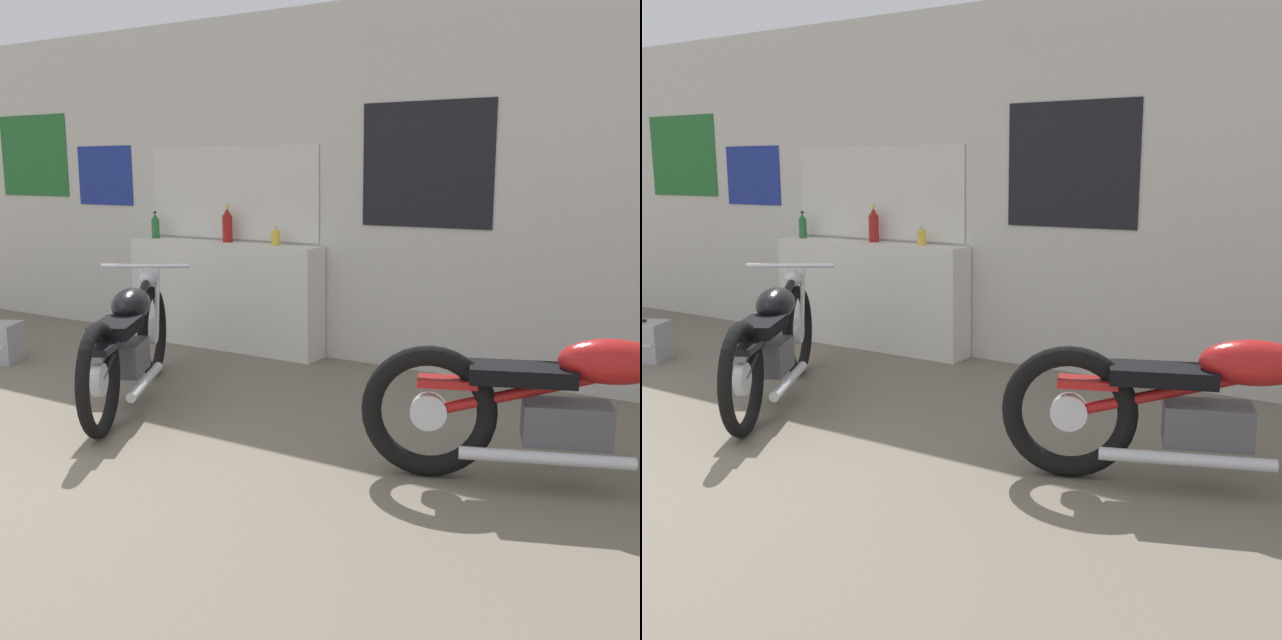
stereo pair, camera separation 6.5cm
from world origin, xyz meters
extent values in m
cube|color=beige|center=(0.00, 3.64, 1.40)|extent=(10.00, 0.06, 2.80)
cube|color=silver|center=(-0.52, 3.60, 1.35)|extent=(1.72, 0.01, 0.74)
cube|color=beige|center=(-0.52, 3.60, 1.35)|extent=(1.78, 0.01, 0.80)
cube|color=black|center=(1.29, 3.60, 1.57)|extent=(1.04, 0.01, 0.92)
cube|color=navy|center=(-2.06, 3.60, 1.49)|extent=(0.72, 0.01, 0.56)
cube|color=#23662D|center=(-3.09, 3.60, 1.68)|extent=(1.00, 0.01, 0.81)
cube|color=silver|center=(-0.52, 3.46, 0.46)|extent=(1.91, 0.28, 0.93)
cylinder|color=#23662D|center=(-1.29, 3.46, 1.01)|extent=(0.07, 0.07, 0.18)
cone|color=#23662D|center=(-1.29, 3.46, 1.13)|extent=(0.06, 0.06, 0.05)
cylinder|color=black|center=(-1.29, 3.46, 1.16)|extent=(0.03, 0.03, 0.02)
cylinder|color=maroon|center=(-0.49, 3.49, 1.04)|extent=(0.09, 0.09, 0.23)
cone|color=maroon|center=(-0.49, 3.49, 1.19)|extent=(0.07, 0.07, 0.06)
cylinder|color=gold|center=(-0.49, 3.49, 1.23)|extent=(0.04, 0.04, 0.03)
cylinder|color=gold|center=(0.03, 3.46, 0.99)|extent=(0.07, 0.07, 0.12)
cone|color=gold|center=(0.03, 3.46, 1.06)|extent=(0.06, 0.06, 0.03)
cylinder|color=silver|center=(0.03, 3.46, 1.08)|extent=(0.03, 0.03, 0.01)
torus|color=black|center=(-0.41, 2.45, 0.34)|extent=(0.41, 0.63, 0.68)
cylinder|color=silver|center=(-0.41, 2.45, 0.34)|extent=(0.15, 0.19, 0.19)
torus|color=black|center=(0.28, 1.29, 0.34)|extent=(0.41, 0.63, 0.68)
cylinder|color=silver|center=(0.28, 1.29, 0.34)|extent=(0.15, 0.19, 0.19)
cube|color=#4C4C51|center=(-0.03, 1.81, 0.32)|extent=(0.38, 0.44, 0.21)
cylinder|color=black|center=(-0.03, 1.81, 0.53)|extent=(0.67, 1.08, 0.44)
ellipsoid|color=black|center=(-0.12, 1.96, 0.65)|extent=(0.44, 0.52, 0.22)
cube|color=black|center=(0.07, 1.64, 0.57)|extent=(0.44, 0.52, 0.08)
cube|color=black|center=(0.24, 1.36, 0.51)|extent=(0.26, 0.30, 0.04)
cylinder|color=silver|center=(-0.42, 2.36, 0.60)|extent=(0.11, 0.16, 0.51)
cylinder|color=silver|center=(-0.32, 2.42, 0.60)|extent=(0.11, 0.16, 0.51)
cylinder|color=silver|center=(-0.34, 2.33, 0.85)|extent=(0.57, 0.35, 0.03)
sphere|color=silver|center=(-0.37, 2.38, 0.75)|extent=(0.13, 0.13, 0.13)
cylinder|color=silver|center=(0.14, 1.80, 0.19)|extent=(0.43, 0.67, 0.06)
torus|color=black|center=(2.14, 1.74, 0.34)|extent=(0.68, 0.34, 0.68)
cylinder|color=silver|center=(2.14, 1.74, 0.34)|extent=(0.20, 0.13, 0.19)
cube|color=#4C4C51|center=(2.77, 1.98, 0.32)|extent=(0.47, 0.35, 0.20)
cylinder|color=#B21919|center=(2.77, 1.98, 0.53)|extent=(1.28, 0.53, 0.42)
ellipsoid|color=#B21919|center=(2.95, 2.04, 0.64)|extent=(0.56, 0.40, 0.22)
cube|color=black|center=(2.56, 1.90, 0.56)|extent=(0.56, 0.40, 0.08)
cube|color=#B21919|center=(2.23, 1.77, 0.50)|extent=(0.33, 0.24, 0.04)
cylinder|color=silver|center=(2.72, 1.81, 0.19)|extent=(0.79, 0.35, 0.06)
camera|label=1|loc=(3.54, -1.62, 1.53)|focal=42.00mm
camera|label=2|loc=(3.60, -1.59, 1.53)|focal=42.00mm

